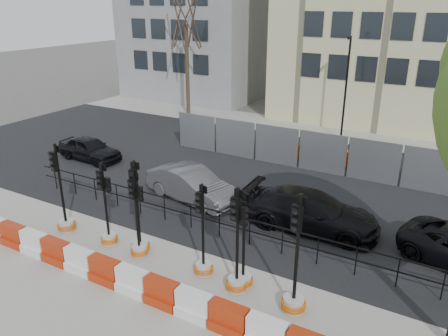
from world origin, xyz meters
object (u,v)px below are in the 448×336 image
Objects in this scene: car_a at (90,149)px; car_c at (311,211)px; traffic_signal_d at (138,237)px; traffic_signal_h at (294,289)px; traffic_signal_a at (64,214)px.

car_c is (12.53, -1.36, 0.09)m from car_a.
traffic_signal_d is 5.40m from traffic_signal_h.
traffic_signal_h is (5.40, -0.07, 0.01)m from traffic_signal_d.
traffic_signal_d is at bearing -169.65° from traffic_signal_h.
car_c is at bearing 41.98° from traffic_signal_d.
car_a is at bearing 139.71° from traffic_signal_d.
traffic_signal_d is 0.86× the size of traffic_signal_h.
traffic_signal_h reaches higher than car_c.
car_c is (-1.14, 4.61, -0.01)m from traffic_signal_h.
traffic_signal_d is (3.41, 0.04, 0.02)m from traffic_signal_a.
traffic_signal_h reaches higher than car_a.
traffic_signal_h is at bearing -5.55° from traffic_signal_d.
traffic_signal_a is at bearing -169.12° from traffic_signal_h.
traffic_signal_a is at bearing 117.97° from car_c.
traffic_signal_a is 7.67m from car_a.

